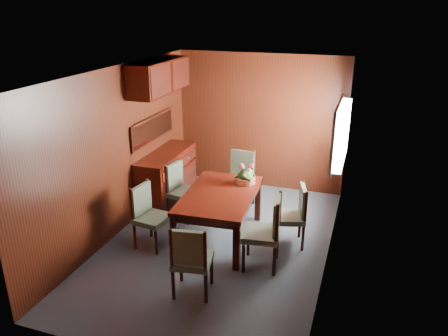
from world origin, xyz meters
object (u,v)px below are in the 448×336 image
at_px(dining_table, 220,200).
at_px(chair_right_near, 268,228).
at_px(chair_head, 191,257).
at_px(flower_centerpiece, 246,174).
at_px(sideboard, 167,178).
at_px(chair_left_near, 148,212).

distance_m(dining_table, chair_right_near, 0.93).
bearing_deg(chair_head, flower_centerpiece, 76.41).
distance_m(dining_table, chair_head, 1.35).
xyz_separation_m(sideboard, flower_centerpiece, (1.46, -0.38, 0.41)).
xyz_separation_m(sideboard, chair_head, (1.35, -2.18, 0.06)).
relative_size(chair_left_near, flower_centerpiece, 2.97).
bearing_deg(flower_centerpiece, chair_right_near, -58.93).
distance_m(sideboard, flower_centerpiece, 1.57).
height_order(dining_table, chair_left_near, chair_left_near).
relative_size(sideboard, chair_left_near, 1.55).
distance_m(sideboard, chair_head, 2.57).
xyz_separation_m(sideboard, chair_right_near, (2.03, -1.31, 0.10)).
bearing_deg(chair_head, dining_table, 85.22).
bearing_deg(flower_centerpiece, chair_head, -93.64).
distance_m(sideboard, dining_table, 1.50).
xyz_separation_m(chair_left_near, flower_centerpiece, (1.12, 0.94, 0.36)).
height_order(sideboard, chair_left_near, chair_left_near).
height_order(chair_left_near, flower_centerpiece, flower_centerpiece).
xyz_separation_m(chair_head, flower_centerpiece, (0.11, 1.80, 0.35)).
xyz_separation_m(sideboard, dining_table, (1.23, -0.84, 0.16)).
height_order(sideboard, chair_head, chair_head).
bearing_deg(chair_left_near, chair_head, 57.23).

